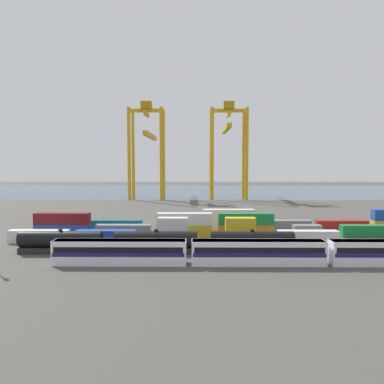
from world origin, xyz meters
TOP-DOWN VIEW (x-y plane):
  - ground_plane at (0.00, 40.00)m, footprint 420.00×420.00m
  - harbour_water at (0.00, 139.07)m, footprint 400.00×110.00m
  - passenger_train at (1.86, -22.81)m, footprint 65.20×3.14m
  - freight_tank_row at (-15.17, -15.38)m, footprint 49.10×2.90m
  - shipping_container_0 at (-39.95, -6.51)m, footprint 12.10×2.44m
  - shipping_container_1 at (-26.33, -6.51)m, footprint 12.10×2.44m
  - shipping_container_2 at (-12.70, -6.51)m, footprint 6.04×2.44m
  - shipping_container_3 at (-12.70, -6.51)m, footprint 6.04×2.44m
  - shipping_container_4 at (0.92, -6.51)m, footprint 6.04×2.44m
  - shipping_container_5 at (0.92, -6.51)m, footprint 6.04×2.44m
  - shipping_container_6 at (14.55, -6.51)m, footprint 12.10×2.44m
  - shipping_container_7 at (-37.61, 0.48)m, footprint 12.10×2.44m
  - shipping_container_8 at (-37.61, 0.48)m, footprint 12.10×2.44m
  - shipping_container_9 at (-24.11, 0.48)m, footprint 12.10×2.44m
  - shipping_container_10 at (-10.60, 0.48)m, footprint 12.10×2.44m
  - shipping_container_11 at (-10.60, 0.48)m, footprint 12.10×2.44m
  - shipping_container_12 at (2.91, 0.48)m, footprint 12.10×2.44m
  - shipping_container_13 at (2.91, 0.48)m, footprint 12.10×2.44m
  - shipping_container_14 at (16.42, 0.48)m, footprint 6.04×2.44m
  - shipping_container_15 at (29.93, 0.48)m, footprint 12.10×2.44m
  - shipping_container_17 at (-27.06, 7.47)m, footprint 12.10×2.44m
  - shipping_container_18 at (-13.64, 7.47)m, footprint 6.04×2.44m
  - shipping_container_19 at (-0.22, 7.47)m, footprint 12.10×2.44m
  - shipping_container_20 at (-0.22, 7.47)m, footprint 12.10×2.44m
  - shipping_container_21 at (13.20, 7.47)m, footprint 12.10×2.44m
  - shipping_container_22 at (26.62, 7.47)m, footprint 12.10×2.44m
  - gantry_crane_west at (-30.51, 94.89)m, footprint 15.91×41.44m
  - gantry_crane_central at (6.66, 94.52)m, footprint 16.89×39.15m

SIDE VIEW (x-z plane):
  - ground_plane at x=0.00m, z-range 0.00..0.00m
  - harbour_water at x=0.00m, z-range 0.00..0.01m
  - shipping_container_0 at x=-39.95m, z-range 0.00..2.60m
  - shipping_container_1 at x=-26.33m, z-range 0.00..2.60m
  - shipping_container_2 at x=-12.70m, z-range 0.00..2.60m
  - shipping_container_4 at x=0.92m, z-range 0.00..2.60m
  - shipping_container_6 at x=14.55m, z-range 0.00..2.60m
  - shipping_container_7 at x=-37.61m, z-range 0.00..2.60m
  - shipping_container_9 at x=-24.11m, z-range 0.00..2.60m
  - shipping_container_10 at x=-10.60m, z-range 0.00..2.60m
  - shipping_container_12 at x=2.91m, z-range 0.00..2.60m
  - shipping_container_14 at x=16.42m, z-range 0.00..2.60m
  - shipping_container_15 at x=29.93m, z-range 0.00..2.60m
  - shipping_container_17 at x=-27.06m, z-range 0.00..2.60m
  - shipping_container_18 at x=-13.64m, z-range 0.00..2.60m
  - shipping_container_19 at x=-0.22m, z-range 0.00..2.60m
  - shipping_container_21 at x=13.20m, z-range 0.00..2.60m
  - shipping_container_22 at x=26.62m, z-range 0.00..2.60m
  - freight_tank_row at x=-15.17m, z-range -0.12..4.24m
  - passenger_train at x=1.86m, z-range 0.19..4.09m
  - shipping_container_3 at x=-12.70m, z-range 2.60..5.20m
  - shipping_container_5 at x=0.92m, z-range 2.60..5.20m
  - shipping_container_8 at x=-37.61m, z-range 2.60..5.20m
  - shipping_container_11 at x=-10.60m, z-range 2.60..5.20m
  - shipping_container_13 at x=2.91m, z-range 2.60..5.20m
  - shipping_container_20 at x=-0.22m, z-range 2.60..5.20m
  - gantry_crane_west at x=-30.51m, z-range 4.42..48.36m
  - gantry_crane_central at x=6.66m, z-range 5.21..49.08m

